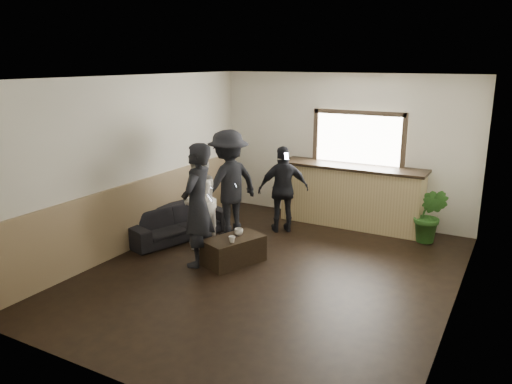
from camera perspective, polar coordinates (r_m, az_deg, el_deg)
The scene contains 12 objects.
ground at distance 7.43m, azimuth 1.73°, elevation -9.18°, with size 5.00×6.00×0.01m, color black.
room_shell at distance 7.32m, azimuth -3.32°, elevation 2.54°, with size 5.01×6.01×2.80m.
bar_counter at distance 9.48m, azimuth 10.85°, elevation 0.02°, with size 2.70×0.68×2.13m.
sofa at distance 8.86m, azimuth -9.08°, elevation -3.43°, with size 1.87×0.73×0.55m, color black.
coffee_table at distance 7.70m, azimuth -2.57°, elevation -6.67°, with size 0.51×0.91×0.41m, color black.
cup_a at distance 7.72m, azimuth -2.00°, elevation -4.56°, with size 0.14×0.14×0.11m, color silver.
cup_b at distance 7.43m, azimuth -2.75°, elevation -5.42°, with size 0.10×0.10×0.10m, color silver.
potted_plant at distance 8.92m, azimuth 19.28°, elevation -2.55°, with size 0.53×0.43×0.97m, color #2D6623.
person_a at distance 7.47m, azimuth -6.71°, elevation -1.50°, with size 0.56×0.75×1.87m.
person_b at distance 8.21m, azimuth -6.61°, elevation -0.99°, with size 0.77×0.89×1.60m.
person_c at distance 8.69m, azimuth -3.16°, elevation 0.95°, with size 1.05×1.38×1.88m.
person_d at distance 8.93m, azimuth 3.15°, elevation 0.29°, with size 0.96×0.86×1.56m.
Camera 1 is at (3.08, -6.05, 3.03)m, focal length 35.00 mm.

